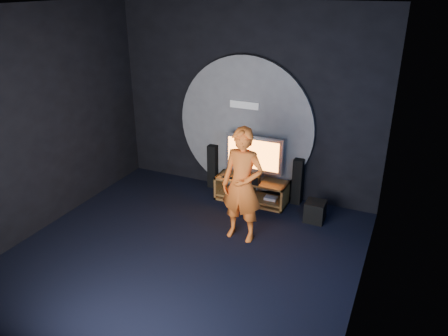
{
  "coord_description": "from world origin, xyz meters",
  "views": [
    {
      "loc": [
        2.81,
        -4.72,
        3.79
      ],
      "look_at": [
        0.2,
        1.05,
        1.05
      ],
      "focal_mm": 35.0,
      "sensor_mm": 36.0,
      "label": 1
    }
  ],
  "objects_px": {
    "tower_speaker_left": "(213,166)",
    "player": "(242,185)",
    "tv": "(254,156)",
    "tower_speaker_right": "(298,181)",
    "subwoofer": "(315,211)",
    "media_console": "(252,192)"
  },
  "relations": [
    {
      "from": "tower_speaker_right",
      "to": "player",
      "type": "height_order",
      "value": "player"
    },
    {
      "from": "media_console",
      "to": "subwoofer",
      "type": "bearing_deg",
      "value": -9.91
    },
    {
      "from": "subwoofer",
      "to": "player",
      "type": "relative_size",
      "value": 0.2
    },
    {
      "from": "media_console",
      "to": "player",
      "type": "xyz_separation_m",
      "value": [
        0.29,
        -1.21,
        0.72
      ]
    },
    {
      "from": "tower_speaker_left",
      "to": "subwoofer",
      "type": "distance_m",
      "value": 2.24
    },
    {
      "from": "tower_speaker_left",
      "to": "tower_speaker_right",
      "type": "relative_size",
      "value": 1.0
    },
    {
      "from": "media_console",
      "to": "player",
      "type": "relative_size",
      "value": 0.72
    },
    {
      "from": "tv",
      "to": "tower_speaker_right",
      "type": "relative_size",
      "value": 1.24
    },
    {
      "from": "tv",
      "to": "tower_speaker_right",
      "type": "xyz_separation_m",
      "value": [
        0.78,
        0.23,
        -0.46
      ]
    },
    {
      "from": "tower_speaker_left",
      "to": "tower_speaker_right",
      "type": "height_order",
      "value": "same"
    },
    {
      "from": "media_console",
      "to": "tower_speaker_left",
      "type": "xyz_separation_m",
      "value": [
        -0.93,
        0.3,
        0.24
      ]
    },
    {
      "from": "tv",
      "to": "tower_speaker_left",
      "type": "xyz_separation_m",
      "value": [
        -0.92,
        0.23,
        -0.46
      ]
    },
    {
      "from": "tower_speaker_left",
      "to": "player",
      "type": "xyz_separation_m",
      "value": [
        1.22,
        -1.51,
        0.48
      ]
    },
    {
      "from": "tv",
      "to": "subwoofer",
      "type": "distance_m",
      "value": 1.46
    },
    {
      "from": "media_console",
      "to": "tower_speaker_right",
      "type": "bearing_deg",
      "value": 21.22
    },
    {
      "from": "tv",
      "to": "player",
      "type": "relative_size",
      "value": 0.59
    },
    {
      "from": "subwoofer",
      "to": "player",
      "type": "bearing_deg",
      "value": -133.65
    },
    {
      "from": "tower_speaker_right",
      "to": "player",
      "type": "bearing_deg",
      "value": -107.75
    },
    {
      "from": "media_console",
      "to": "player",
      "type": "distance_m",
      "value": 1.43
    },
    {
      "from": "tower_speaker_right",
      "to": "tv",
      "type": "bearing_deg",
      "value": -163.38
    },
    {
      "from": "subwoofer",
      "to": "media_console",
      "type": "bearing_deg",
      "value": 170.09
    },
    {
      "from": "player",
      "to": "media_console",
      "type": "bearing_deg",
      "value": 105.27
    }
  ]
}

